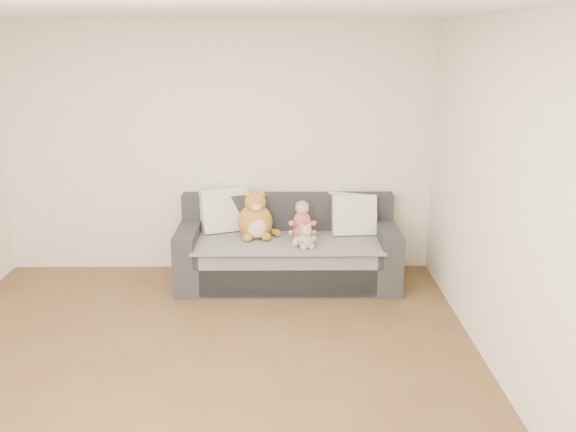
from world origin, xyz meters
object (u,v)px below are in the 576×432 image
object	(u,v)px
plush_cat	(256,219)
toddler	(302,223)
sippy_cup	(300,238)
teddy_bear	(306,238)
sofa	(288,253)

from	to	relation	value
plush_cat	toddler	bearing A→B (deg)	-15.08
toddler	sippy_cup	world-z (taller)	toddler
plush_cat	teddy_bear	xyz separation A→B (m)	(0.49, -0.35, -0.10)
sippy_cup	toddler	bearing A→B (deg)	79.07
sofa	sippy_cup	world-z (taller)	sofa
sofa	plush_cat	bearing A→B (deg)	-179.76
sofa	plush_cat	xyz separation A→B (m)	(-0.32, -0.00, 0.36)
sofa	sippy_cup	size ratio (longest dim) A/B	19.34
plush_cat	teddy_bear	world-z (taller)	plush_cat
toddler	plush_cat	bearing A→B (deg)	173.36
teddy_bear	sippy_cup	xyz separation A→B (m)	(-0.06, 0.15, -0.04)
sofa	teddy_bear	xyz separation A→B (m)	(0.17, -0.36, 0.26)
teddy_bear	sippy_cup	world-z (taller)	teddy_bear
toddler	teddy_bear	xyz separation A→B (m)	(0.03, -0.30, -0.06)
sofa	sippy_cup	distance (m)	0.32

